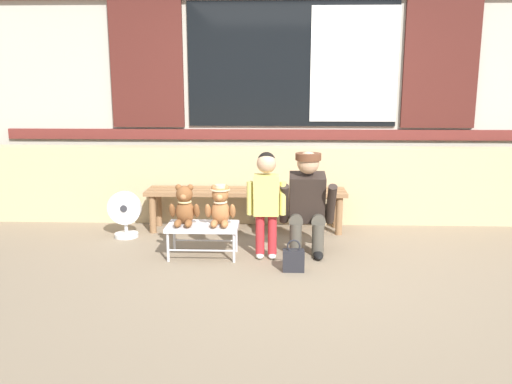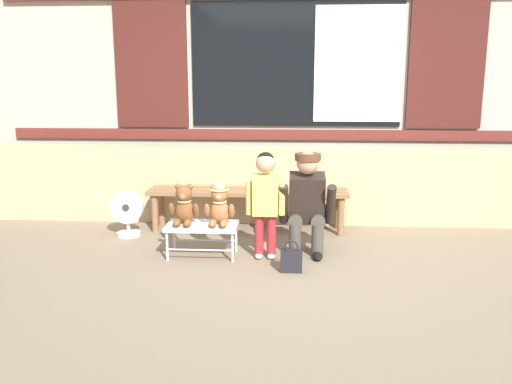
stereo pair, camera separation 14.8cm
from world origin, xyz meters
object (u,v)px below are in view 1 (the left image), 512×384
object	(u,v)px
wooden_bench_long	(246,196)
teddy_bear_with_hat	(220,206)
small_display_bench	(203,228)
child_standing	(266,193)
adult_crouching	(308,202)
handbag_on_ground	(293,260)
teddy_bear_plain	(185,207)
floor_fan	(125,215)

from	to	relation	value
wooden_bench_long	teddy_bear_with_hat	world-z (taller)	teddy_bear_with_hat
small_display_bench	child_standing	distance (m)	0.66
adult_crouching	handbag_on_ground	xyz separation A→B (m)	(-0.14, -0.48, -0.38)
small_display_bench	teddy_bear_with_hat	xyz separation A→B (m)	(0.16, 0.00, 0.21)
wooden_bench_long	handbag_on_ground	size ratio (longest dim) A/B	7.72
teddy_bear_plain	handbag_on_ground	world-z (taller)	teddy_bear_plain
small_display_bench	handbag_on_ground	distance (m)	0.89
wooden_bench_long	floor_fan	size ratio (longest dim) A/B	4.37
floor_fan	handbag_on_ground	bearing A→B (deg)	-28.67
teddy_bear_plain	floor_fan	distance (m)	0.94
child_standing	floor_fan	distance (m)	1.60
wooden_bench_long	child_standing	world-z (taller)	child_standing
adult_crouching	floor_fan	world-z (taller)	adult_crouching
wooden_bench_long	handbag_on_ground	distance (m)	1.35
small_display_bench	child_standing	size ratio (longest dim) A/B	0.67
wooden_bench_long	adult_crouching	distance (m)	0.97
teddy_bear_with_hat	teddy_bear_plain	bearing A→B (deg)	-179.87
child_standing	wooden_bench_long	bearing A→B (deg)	104.25
adult_crouching	small_display_bench	bearing A→B (deg)	-171.35
teddy_bear_plain	floor_fan	size ratio (longest dim) A/B	0.76
wooden_bench_long	teddy_bear_plain	xyz separation A→B (m)	(-0.50, -0.89, 0.09)
teddy_bear_plain	small_display_bench	bearing A→B (deg)	-0.51
teddy_bear_plain	adult_crouching	size ratio (longest dim) A/B	0.38
teddy_bear_plain	floor_fan	bearing A→B (deg)	141.05
small_display_bench	handbag_on_ground	size ratio (longest dim) A/B	2.35
adult_crouching	teddy_bear_plain	bearing A→B (deg)	-172.65
wooden_bench_long	small_display_bench	world-z (taller)	wooden_bench_long
child_standing	teddy_bear_plain	bearing A→B (deg)	178.81
adult_crouching	wooden_bench_long	bearing A→B (deg)	129.16
teddy_bear_with_hat	adult_crouching	distance (m)	0.80
child_standing	floor_fan	bearing A→B (deg)	157.75
child_standing	floor_fan	size ratio (longest dim) A/B	2.00
wooden_bench_long	handbag_on_ground	xyz separation A→B (m)	(0.46, -1.23, -0.28)
small_display_bench	handbag_on_ground	world-z (taller)	small_display_bench
wooden_bench_long	adult_crouching	size ratio (longest dim) A/B	2.21
teddy_bear_with_hat	child_standing	size ratio (longest dim) A/B	0.38
small_display_bench	teddy_bear_plain	distance (m)	0.25
wooden_bench_long	small_display_bench	distance (m)	0.96
child_standing	floor_fan	world-z (taller)	child_standing
teddy_bear_with_hat	adult_crouching	world-z (taller)	adult_crouching
wooden_bench_long	teddy_bear_with_hat	xyz separation A→B (m)	(-0.18, -0.89, 0.10)
teddy_bear_with_hat	handbag_on_ground	world-z (taller)	teddy_bear_with_hat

